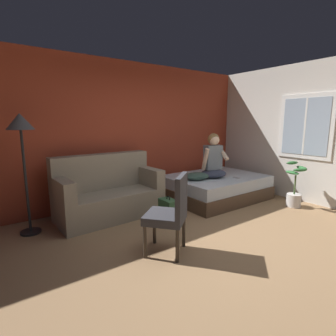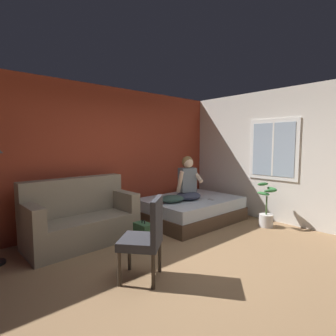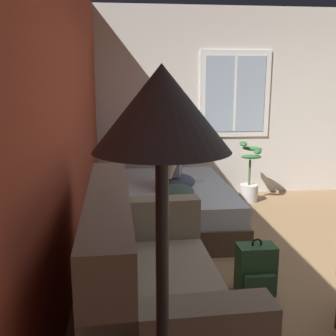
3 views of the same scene
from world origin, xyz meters
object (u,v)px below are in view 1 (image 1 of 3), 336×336
person_seated (213,160)px  cell_phone (236,178)px  floor_lamp (21,133)px  couch (108,193)px  side_chair (171,211)px  potted_plant (294,191)px  bed (215,187)px  throw_pillow (197,176)px  backpack (168,212)px

person_seated → cell_phone: 0.58m
floor_lamp → couch: bearing=-0.6°
side_chair → couch: bearing=93.4°
couch → floor_lamp: floor_lamp is taller
couch → side_chair: (0.10, -1.64, 0.14)m
floor_lamp → potted_plant: floor_lamp is taller
bed → throw_pillow: size_ratio=4.09×
person_seated → potted_plant: (0.96, -1.19, -0.53)m
backpack → cell_phone: size_ratio=3.18×
person_seated → throw_pillow: (-0.42, 0.02, -0.29)m
side_chair → person_seated: size_ratio=1.12×
couch → backpack: (0.59, -0.89, -0.20)m
bed → side_chair: size_ratio=2.00×
person_seated → backpack: 1.68m
throw_pillow → potted_plant: size_ratio=0.56×
throw_pillow → cell_phone: size_ratio=3.33×
bed → person_seated: (-0.16, -0.07, 0.60)m
cell_phone → floor_lamp: 3.79m
person_seated → floor_lamp: bearing=172.7°
backpack → person_seated: bearing=18.3°
side_chair → potted_plant: 2.94m
cell_phone → backpack: bearing=-170.2°
person_seated → cell_phone: size_ratio=6.08×
backpack → potted_plant: size_ratio=0.54×
person_seated → throw_pillow: bearing=177.0°
side_chair → person_seated: (1.97, 1.23, 0.30)m
person_seated → couch: bearing=168.9°
side_chair → cell_phone: 2.46m
side_chair → throw_pillow: 1.99m
couch → floor_lamp: (-1.20, 0.01, 1.04)m
bed → floor_lamp: floor_lamp is taller
couch → backpack: couch is taller
floor_lamp → side_chair: bearing=-51.8°
cell_phone → floor_lamp: (-3.59, 0.75, 0.94)m
cell_phone → potted_plant: potted_plant is taller
person_seated → floor_lamp: 3.35m
couch → potted_plant: couch is taller
cell_phone → bed: bearing=117.0°
bed → throw_pillow: 0.66m
cell_phone → floor_lamp: floor_lamp is taller
person_seated → throw_pillow: 0.51m
cell_phone → floor_lamp: size_ratio=0.08×
side_chair → backpack: bearing=56.4°
side_chair → person_seated: 2.34m
couch → potted_plant: (3.02, -1.59, -0.09)m
backpack → couch: bearing=123.6°
backpack → throw_pillow: bearing=25.7°
person_seated → floor_lamp: (-3.27, 0.42, 0.59)m
side_chair → backpack: side_chair is taller
throw_pillow → cell_phone: 0.82m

